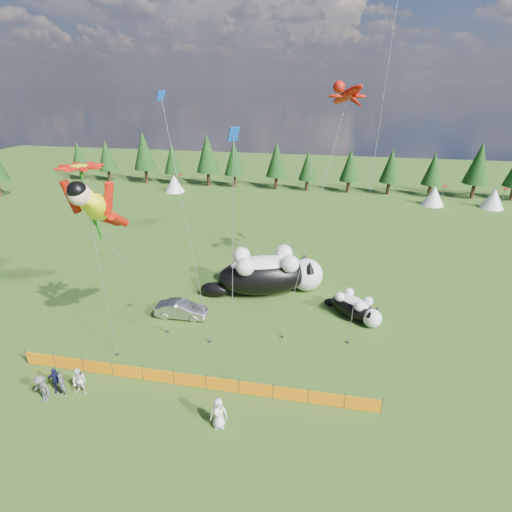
{
  "coord_description": "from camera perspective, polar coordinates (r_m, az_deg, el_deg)",
  "views": [
    {
      "loc": [
        7.44,
        -20.57,
        16.8
      ],
      "look_at": [
        2.64,
        4.0,
        5.76
      ],
      "focal_mm": 28.0,
      "sensor_mm": 36.0,
      "label": 1
    }
  ],
  "objects": [
    {
      "name": "superhero_kite",
      "position": [
        26.18,
        -21.68,
        6.48
      ],
      "size": [
        6.49,
        6.67,
        12.32
      ],
      "color": "#FFFA0D",
      "rests_on": "ground"
    },
    {
      "name": "ground",
      "position": [
        27.58,
        -7.2,
        -13.95
      ],
      "size": [
        160.0,
        160.0,
        0.0
      ],
      "primitive_type": "plane",
      "color": "#143409",
      "rests_on": "ground"
    },
    {
      "name": "spectator_a",
      "position": [
        26.54,
        -25.99,
        -16.23
      ],
      "size": [
        0.64,
        0.51,
        1.54
      ],
      "primitive_type": "imported",
      "rotation": [
        0.0,
        0.0,
        -0.28
      ],
      "color": "#515155",
      "rests_on": "ground"
    },
    {
      "name": "flower_kite",
      "position": [
        25.75,
        -23.81,
        11.21
      ],
      "size": [
        3.3,
        3.3,
        12.42
      ],
      "color": "#B61409",
      "rests_on": "ground"
    },
    {
      "name": "spectator_d",
      "position": [
        26.61,
        -28.29,
        -16.33
      ],
      "size": [
        1.23,
        0.81,
        1.76
      ],
      "primitive_type": "imported",
      "rotation": [
        0.0,
        0.0,
        -0.21
      ],
      "color": "#515155",
      "rests_on": "ground"
    },
    {
      "name": "car",
      "position": [
        31.46,
        -10.6,
        -7.53
      ],
      "size": [
        4.02,
        1.52,
        1.31
      ],
      "primitive_type": "imported",
      "rotation": [
        0.0,
        0.0,
        1.61
      ],
      "color": "#ABACB0",
      "rests_on": "ground"
    },
    {
      "name": "diamond_kite_a",
      "position": [
        28.42,
        -13.0,
        19.42
      ],
      "size": [
        4.25,
        4.77,
        16.93
      ],
      "color": "#0C44B6",
      "rests_on": "ground"
    },
    {
      "name": "safety_fence",
      "position": [
        25.09,
        -9.43,
        -17.1
      ],
      "size": [
        22.06,
        0.06,
        1.1
      ],
      "color": "#262626",
      "rests_on": "ground"
    },
    {
      "name": "diamond_kite_b",
      "position": [
        29.84,
        19.43,
        30.6
      ],
      "size": [
        1.61,
        6.47,
        23.21
      ],
      "color": "#0D939F",
      "rests_on": "ground"
    },
    {
      "name": "spectator_b",
      "position": [
        26.19,
        -23.91,
        -16.07
      ],
      "size": [
        0.86,
        0.51,
        1.76
      ],
      "primitive_type": "imported",
      "rotation": [
        0.0,
        0.0,
        0.01
      ],
      "color": "silver",
      "rests_on": "ground"
    },
    {
      "name": "festival_tents",
      "position": [
        62.6,
        14.15,
        8.85
      ],
      "size": [
        50.0,
        3.2,
        2.8
      ],
      "primitive_type": null,
      "color": "white",
      "rests_on": "ground"
    },
    {
      "name": "diamond_kite_c",
      "position": [
        19.06,
        -3.24,
        14.52
      ],
      "size": [
        0.94,
        0.8,
        15.26
      ],
      "color": "#0C44B6",
      "rests_on": "ground"
    },
    {
      "name": "cat_small",
      "position": [
        31.69,
        13.97,
        -7.11
      ],
      "size": [
        4.37,
        3.91,
        1.89
      ],
      "rotation": [
        0.0,
        0.0,
        -0.69
      ],
      "color": "black",
      "rests_on": "ground"
    },
    {
      "name": "spectator_e",
      "position": [
        22.4,
        -5.37,
        -21.46
      ],
      "size": [
        1.04,
        0.83,
        1.85
      ],
      "primitive_type": "imported",
      "rotation": [
        0.0,
        0.0,
        0.3
      ],
      "color": "silver",
      "rests_on": "ground"
    },
    {
      "name": "cat_large",
      "position": [
        33.91,
        1.94,
        -2.44
      ],
      "size": [
        10.22,
        6.2,
        3.82
      ],
      "rotation": [
        0.0,
        0.0,
        0.35
      ],
      "color": "black",
      "rests_on": "ground"
    },
    {
      "name": "tree_line",
      "position": [
        67.22,
        4.63,
        12.75
      ],
      "size": [
        90.0,
        4.0,
        8.0
      ],
      "primitive_type": null,
      "color": "black",
      "rests_on": "ground"
    },
    {
      "name": "spectator_c",
      "position": [
        26.95,
        -26.7,
        -15.55
      ],
      "size": [
        1.09,
        0.81,
        1.66
      ],
      "primitive_type": "imported",
      "rotation": [
        0.0,
        0.0,
        0.36
      ],
      "color": "#16163D",
      "rests_on": "ground"
    },
    {
      "name": "gecko_kite",
      "position": [
        32.7,
        12.92,
        21.53
      ],
      "size": [
        5.92,
        12.27,
        18.4
      ],
      "color": "#B61409",
      "rests_on": "ground"
    }
  ]
}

